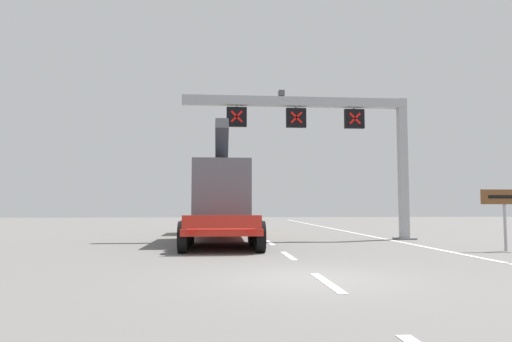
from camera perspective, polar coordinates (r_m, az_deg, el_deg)
The scene contains 6 objects.
ground at distance 10.86m, azimuth 6.34°, elevation -12.91°, with size 112.00×112.00×0.00m, color slate.
lane_markings at distance 23.46m, azimuth 0.95°, elevation -8.26°, with size 0.20×40.09×0.01m.
edge_line_right at distance 24.06m, azimuth 15.43°, elevation -8.01°, with size 0.20×63.00×0.01m, color silver.
overhead_lane_gantry at distance 23.23m, azimuth 8.72°, elevation 5.55°, with size 11.30×0.90×7.25m.
heavy_haul_truck_red at distance 23.80m, azimuth -4.29°, elevation -3.41°, with size 3.05×14.07×5.30m.
tourist_info_sign_brown at distance 19.25m, azimuth 28.14°, elevation -3.48°, with size 1.83×0.15×2.23m.
Camera 1 is at (-2.06, -10.54, 1.64)m, focal length 32.72 mm.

